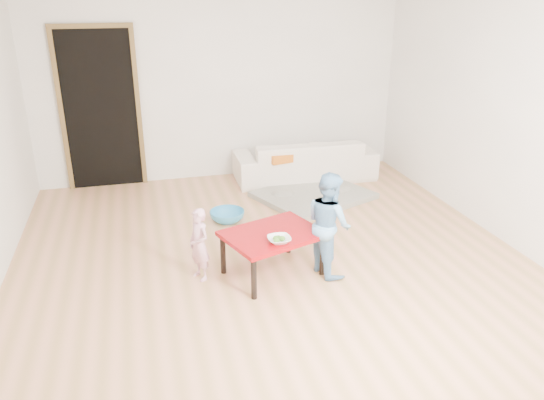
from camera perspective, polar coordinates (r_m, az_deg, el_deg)
name	(u,v)px	position (r m, az deg, el deg)	size (l,w,h in m)	color
floor	(267,252)	(5.45, -0.54, -5.59)	(5.00, 5.00, 0.01)	tan
back_wall	(221,84)	(7.38, -5.47, 12.33)	(5.00, 0.02, 2.60)	white
right_wall	(498,113)	(6.08, 23.17, 8.63)	(0.02, 5.00, 2.60)	white
doorway	(101,111)	(7.33, -17.95, 9.13)	(1.02, 0.08, 2.11)	brown
sofa	(305,159)	(7.44, 3.53, 4.41)	(1.94, 0.76, 0.57)	white
cushion	(281,156)	(7.10, 1.01, 4.79)	(0.41, 0.36, 0.11)	orange
red_table	(273,253)	(4.96, 0.07, -5.74)	(0.86, 0.64, 0.43)	maroon
bowl	(279,240)	(4.67, 0.78, -4.30)	(0.20, 0.20, 0.05)	white
broccoli	(279,239)	(4.67, 0.78, -4.27)	(0.12, 0.12, 0.06)	#2D5919
child_pink	(199,245)	(4.87, -7.83, -4.77)	(0.25, 0.17, 0.69)	#CF5E86
child_blue	(329,224)	(4.91, 6.13, -2.53)	(0.48, 0.37, 0.99)	#5693C8
basin	(227,216)	(6.14, -4.84, -1.73)	(0.40, 0.40, 0.13)	#338FC1
blanket	(313,195)	(6.83, 4.45, 0.53)	(1.30, 1.09, 0.07)	#A39F90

